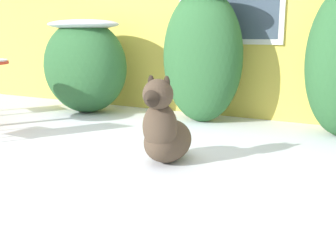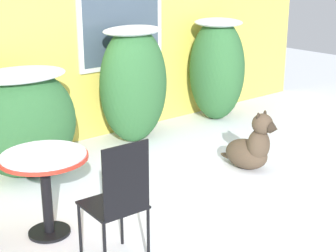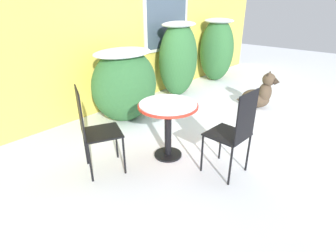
# 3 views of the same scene
# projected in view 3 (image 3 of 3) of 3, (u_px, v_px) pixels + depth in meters

# --- Properties ---
(ground_plane) EXTENTS (16.00, 16.00, 0.00)m
(ground_plane) POSITION_uv_depth(u_px,v_px,m) (243.00, 122.00, 4.35)
(ground_plane) COLOR white
(house_wall) EXTENTS (8.00, 0.10, 2.98)m
(house_wall) POSITION_uv_depth(u_px,v_px,m) (148.00, 20.00, 5.03)
(house_wall) COLOR #DBC14C
(house_wall) RESTS_ON ground_plane
(shrub_left) EXTENTS (1.15, 0.85, 1.17)m
(shrub_left) POSITION_uv_depth(u_px,v_px,m) (125.00, 84.00, 4.21)
(shrub_left) COLOR #2D6033
(shrub_left) RESTS_ON ground_plane
(shrub_middle) EXTENTS (0.93, 0.65, 1.47)m
(shrub_middle) POSITION_uv_depth(u_px,v_px,m) (178.00, 58.00, 5.29)
(shrub_middle) COLOR #2D6033
(shrub_middle) RESTS_ON ground_plane
(shrub_right) EXTENTS (0.77, 0.82, 1.46)m
(shrub_right) POSITION_uv_depth(u_px,v_px,m) (217.00, 49.00, 6.32)
(shrub_right) COLOR #2D6033
(shrub_right) RESTS_ON ground_plane
(patio_table) EXTENTS (0.72, 0.72, 0.72)m
(patio_table) POSITION_uv_depth(u_px,v_px,m) (168.00, 115.00, 3.17)
(patio_table) COLOR black
(patio_table) RESTS_ON ground_plane
(patio_chair_near_table) EXTENTS (0.55, 0.55, 1.02)m
(patio_chair_near_table) POSITION_uv_depth(u_px,v_px,m) (94.00, 128.00, 2.88)
(patio_chair_near_table) COLOR black
(patio_chair_near_table) RESTS_ON ground_plane
(patio_chair_far_side) EXTENTS (0.43, 0.43, 1.02)m
(patio_chair_far_side) POSITION_uv_depth(u_px,v_px,m) (234.00, 131.00, 2.82)
(patio_chair_far_side) COLOR black
(patio_chair_far_side) RESTS_ON ground_plane
(dog) EXTENTS (0.40, 0.74, 0.69)m
(dog) POSITION_uv_depth(u_px,v_px,m) (259.00, 95.00, 4.84)
(dog) COLOR #4C3D2D
(dog) RESTS_ON ground_plane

